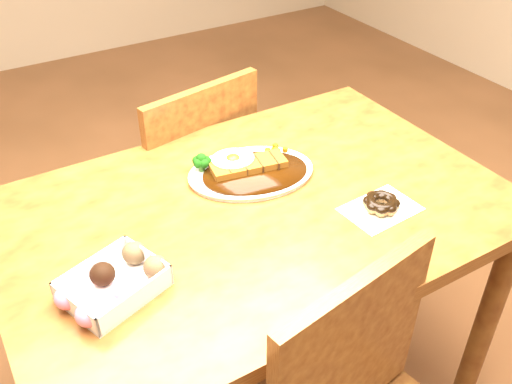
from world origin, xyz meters
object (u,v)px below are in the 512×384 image
chair_far (185,183)px  donut_box (113,283)px  pon_de_ring (381,204)px  katsu_curry_plate (249,170)px  table (256,237)px

chair_far → donut_box: (-0.43, -0.64, 0.30)m
chair_far → pon_de_ring: size_ratio=4.76×
katsu_curry_plate → pon_de_ring: katsu_curry_plate is taller
katsu_curry_plate → donut_box: bearing=-153.2°
chair_far → pon_de_ring: 0.78m
donut_box → table: bearing=14.6°
pon_de_ring → chair_far: bearing=105.8°
katsu_curry_plate → pon_de_ring: 0.34m
pon_de_ring → katsu_curry_plate: bearing=123.9°
table → donut_box: size_ratio=5.30×
katsu_curry_plate → pon_de_ring: bearing=-56.1°
donut_box → chair_far: bearing=56.0°
katsu_curry_plate → table: bearing=-113.1°
table → pon_de_ring: pon_de_ring is taller
chair_far → pon_de_ring: chair_far is taller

